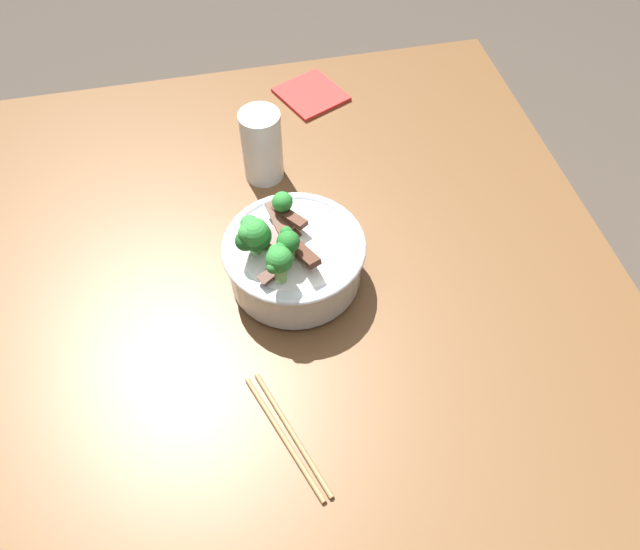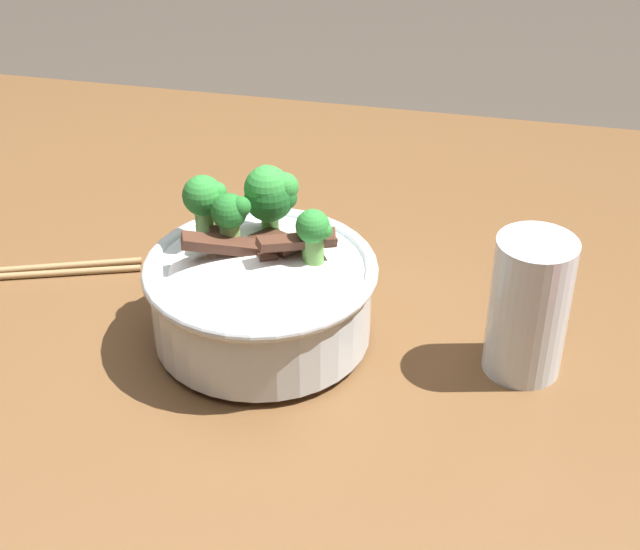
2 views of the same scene
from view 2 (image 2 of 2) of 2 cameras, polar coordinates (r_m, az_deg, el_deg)
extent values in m
cube|color=brown|center=(0.98, -10.75, -3.32)|extent=(1.39, 1.08, 0.06)
cylinder|color=silver|center=(0.90, -3.46, -3.65)|extent=(0.10, 0.10, 0.01)
cylinder|color=silver|center=(0.88, -3.55, -1.57)|extent=(0.20, 0.20, 0.07)
torus|color=silver|center=(0.86, -3.63, 0.41)|extent=(0.21, 0.21, 0.01)
ellipsoid|color=white|center=(0.86, -3.60, -0.22)|extent=(0.18, 0.18, 0.05)
cube|color=#4C2B1E|center=(0.86, -2.68, 1.92)|extent=(0.06, 0.05, 0.02)
cube|color=#4C2B1E|center=(0.83, -1.41, 2.03)|extent=(0.07, 0.05, 0.02)
cube|color=#563323|center=(0.85, -1.28, 2.06)|extent=(0.07, 0.03, 0.02)
cube|color=#563323|center=(0.86, -3.42, 1.57)|extent=(0.04, 0.05, 0.01)
cube|color=#4C2B1E|center=(0.89, -6.26, 2.98)|extent=(0.04, 0.05, 0.02)
cube|color=#4C2B1E|center=(0.85, -5.80, 1.83)|extent=(0.08, 0.05, 0.03)
cylinder|color=#6BA84C|center=(0.89, -3.04, 3.29)|extent=(0.02, 0.02, 0.02)
sphere|color=#1E6023|center=(0.88, -3.09, 4.72)|extent=(0.05, 0.05, 0.05)
sphere|color=#1E6023|center=(0.88, -2.09, 4.68)|extent=(0.02, 0.02, 0.02)
sphere|color=#1E6023|center=(0.89, -3.24, 5.20)|extent=(0.03, 0.03, 0.03)
cylinder|color=#7AB256|center=(0.88, -6.97, 3.19)|extent=(0.02, 0.02, 0.03)
sphere|color=#2D8433|center=(0.87, -7.09, 4.79)|extent=(0.04, 0.04, 0.04)
sphere|color=#2D8433|center=(0.87, -6.25, 5.00)|extent=(0.02, 0.02, 0.02)
sphere|color=#2D8433|center=(0.88, -7.49, 5.04)|extent=(0.02, 0.02, 0.02)
cylinder|color=#7AB256|center=(0.86, -5.43, 2.35)|extent=(0.02, 0.02, 0.03)
sphere|color=#237028|center=(0.85, -5.52, 3.85)|extent=(0.03, 0.03, 0.03)
sphere|color=#237028|center=(0.84, -4.80, 4.13)|extent=(0.02, 0.02, 0.02)
sphere|color=#237028|center=(0.86, -5.87, 4.23)|extent=(0.02, 0.02, 0.02)
cylinder|color=#6BA84C|center=(0.84, -0.44, 1.52)|extent=(0.02, 0.02, 0.03)
sphere|color=#2D8433|center=(0.83, -0.44, 2.96)|extent=(0.03, 0.03, 0.03)
sphere|color=#2D8433|center=(0.82, 0.25, 2.69)|extent=(0.01, 0.01, 0.01)
sphere|color=#2D8433|center=(0.83, -0.45, 3.17)|extent=(0.02, 0.02, 0.02)
cylinder|color=#7AB256|center=(0.89, -3.14, 3.58)|extent=(0.01, 0.01, 0.03)
sphere|color=green|center=(0.88, -3.19, 5.22)|extent=(0.04, 0.04, 0.04)
sphere|color=green|center=(0.88, -2.18, 5.34)|extent=(0.03, 0.03, 0.03)
sphere|color=green|center=(0.88, -3.24, 5.76)|extent=(0.03, 0.03, 0.03)
cylinder|color=white|center=(0.88, 11.99, -5.28)|extent=(0.07, 0.07, 0.00)
cylinder|color=white|center=(0.85, 12.49, -1.89)|extent=(0.07, 0.07, 0.13)
cylinder|color=olive|center=(0.87, 12.21, -3.81)|extent=(0.06, 0.06, 0.06)
cylinder|color=#9E7A4C|center=(1.03, -16.33, 0.07)|extent=(0.19, 0.07, 0.01)
cylinder|color=#9E7A4C|center=(1.04, -16.23, 0.46)|extent=(0.19, 0.08, 0.01)
camera|label=1|loc=(1.13, -43.33, 39.27)|focal=34.99mm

